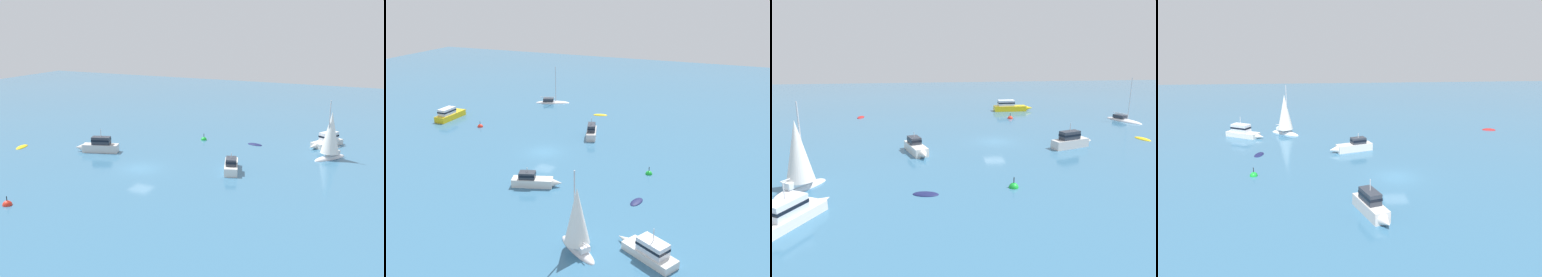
% 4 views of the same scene
% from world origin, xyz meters
% --- Properties ---
extents(ground_plane, '(160.00, 160.00, 0.00)m').
position_xyz_m(ground_plane, '(0.00, 0.00, 0.00)').
color(ground_plane, teal).
extents(dinghy, '(2.20, 1.36, 0.50)m').
position_xyz_m(dinghy, '(-18.51, -19.27, 0.00)').
color(dinghy, '#B21E1E').
rests_on(dinghy, ground).
extents(dinghy_1, '(1.42, 2.30, 0.35)m').
position_xyz_m(dinghy_1, '(15.57, -9.08, 0.00)').
color(dinghy_1, '#191E4C').
rests_on(dinghy_1, ground).
extents(sloop, '(4.79, 3.93, 7.82)m').
position_xyz_m(sloop, '(13.08, -19.40, 2.69)').
color(sloop, white).
rests_on(sloop, ground).
extents(powerboat, '(2.93, 5.80, 3.03)m').
position_xyz_m(powerboat, '(3.75, 8.54, 0.82)').
color(powerboat, silver).
rests_on(powerboat, ground).
extents(powerboat_1, '(5.79, 2.91, 2.28)m').
position_xyz_m(powerboat_1, '(3.72, -9.82, 0.67)').
color(powerboat_1, silver).
rests_on(powerboat_1, ground).
extents(sailboat, '(6.72, 3.97, 7.44)m').
position_xyz_m(sailboat, '(-10.19, 23.59, 0.12)').
color(sailboat, white).
rests_on(sailboat, ground).
extents(tender, '(2.65, 1.61, 0.41)m').
position_xyz_m(tender, '(1.26, 19.38, 0.00)').
color(tender, yellow).
rests_on(tender, ground).
extents(motor_cruiser, '(6.00, 4.03, 3.00)m').
position_xyz_m(motor_cruiser, '(19.12, -18.20, 0.76)').
color(motor_cruiser, silver).
rests_on(motor_cruiser, ground).
extents(launch, '(1.97, 7.39, 2.06)m').
position_xyz_m(launch, '(-21.74, 7.63, 0.83)').
color(launch, yellow).
rests_on(launch, ground).
extents(channel_buoy, '(0.90, 0.90, 1.34)m').
position_xyz_m(channel_buoy, '(-14.43, 5.78, 0.00)').
color(channel_buoy, red).
rests_on(channel_buoy, ground).
extents(mooring_buoy, '(0.83, 0.83, 1.35)m').
position_xyz_m(mooring_buoy, '(15.07, -1.62, 0.00)').
color(mooring_buoy, green).
rests_on(mooring_buoy, ground).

